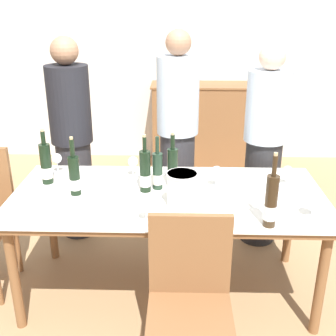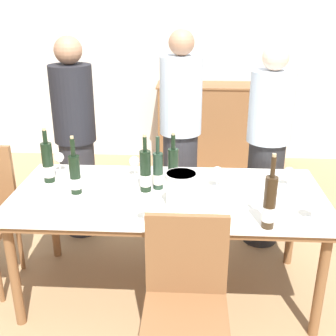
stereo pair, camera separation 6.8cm
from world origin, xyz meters
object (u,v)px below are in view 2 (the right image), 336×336
Objects in this scene: wine_bottle_2 at (158,172)px; wine_bottle_5 at (269,203)px; sideboard_cabinet at (219,125)px; wine_glass_0 at (59,158)px; chair_near_front at (186,294)px; wine_bottle_0 at (145,172)px; wine_glass_5 at (134,162)px; wine_bottle_4 at (173,168)px; wine_glass_4 at (314,202)px; wine_bottle_3 at (48,163)px; wine_glass_1 at (217,173)px; person_guest_right at (267,150)px; ice_bucket at (181,189)px; wine_glass_2 at (289,173)px; person_guest_left at (180,138)px; person_host at (76,141)px; wine_glass_3 at (144,205)px; wine_bottle_1 at (75,175)px; dining_table at (168,203)px.

wine_bottle_2 is 0.79m from wine_bottle_5.
sideboard_cabinet is 2.50m from wine_glass_0.
wine_bottle_0 is at bearing 110.25° from chair_near_front.
wine_bottle_2 is at bearing -46.63° from wine_glass_5.
wine_bottle_4 is 2.48× the size of wine_glass_4.
wine_bottle_4 is (0.84, -0.03, -0.00)m from wine_bottle_3.
wine_glass_1 is at bearing 77.43° from chair_near_front.
wine_glass_0 is at bearing -166.37° from person_guest_right.
ice_bucket reaches higher than wine_glass_4.
wine_glass_2 is 0.53m from person_guest_right.
wine_bottle_0 is at bearing -104.45° from person_guest_left.
wine_bottle_5 is (0.48, -0.22, 0.03)m from ice_bucket.
wine_glass_5 is at bearing 133.37° from wine_bottle_2.
wine_bottle_5 reaches higher than wine_glass_5.
wine_bottle_4 is at bearing -29.36° from wine_glass_5.
wine_glass_1 is 1.09× the size of wine_glass_2.
wine_bottle_4 reaches higher than wine_bottle_2.
ice_bucket is (-0.38, -2.62, 0.36)m from sideboard_cabinet.
wine_bottle_2 is 0.22× the size of person_host.
wine_glass_5 is at bearing 102.31° from wine_glass_3.
wine_glass_5 is at bearing -5.73° from wine_glass_0.
wine_bottle_0 reaches higher than wine_glass_2.
wine_glass_4 is (0.80, -0.40, -0.02)m from wine_bottle_4.
wine_glass_3 is at bearing -36.27° from wine_bottle_3.
person_host is (-0.82, 0.65, -0.04)m from wine_bottle_4.
person_host is at bearing 149.78° from wine_glass_1.
person_guest_right is at bearing 36.77° from wine_bottle_0.
wine_bottle_3 is at bearing -96.48° from wine_glass_0.
wine_bottle_0 is 0.83m from wine_bottle_5.
wine_bottle_0 reaches higher than wine_glass_3.
wine_bottle_0 is (-0.61, -2.41, 0.38)m from sideboard_cabinet.
person_host is (-1.10, 0.64, -0.01)m from wine_glass_1.
wine_bottle_1 is at bearing -112.96° from sideboard_cabinet.
chair_near_front is at bearing -102.57° from wine_glass_1.
person_guest_left reaches higher than wine_glass_3.
person_guest_right is at bearing 37.49° from wine_bottle_2.
wine_bottle_0 is 2.62× the size of wine_glass_0.
ice_bucket is at bearing -12.53° from wine_bottle_1.
wine_bottle_0 is at bearing -48.32° from person_host.
person_host is at bearing -126.57° from sideboard_cabinet.
sideboard_cabinet is 9.89× the size of wine_glass_3.
wine_bottle_1 reaches higher than sideboard_cabinet.
chair_near_front is 0.57× the size of person_guest_right.
person_guest_right is at bearing -2.54° from person_host.
wine_glass_1 is at bearing -30.22° from person_host.
wine_glass_5 is 0.73m from person_host.
dining_table is at bearing -167.53° from wine_glass_2.
wine_bottle_0 is 1.10m from person_guest_right.
wine_bottle_3 is at bearing 158.59° from wine_bottle_5.
wine_bottle_2 is at bearing -5.27° from wine_bottle_3.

